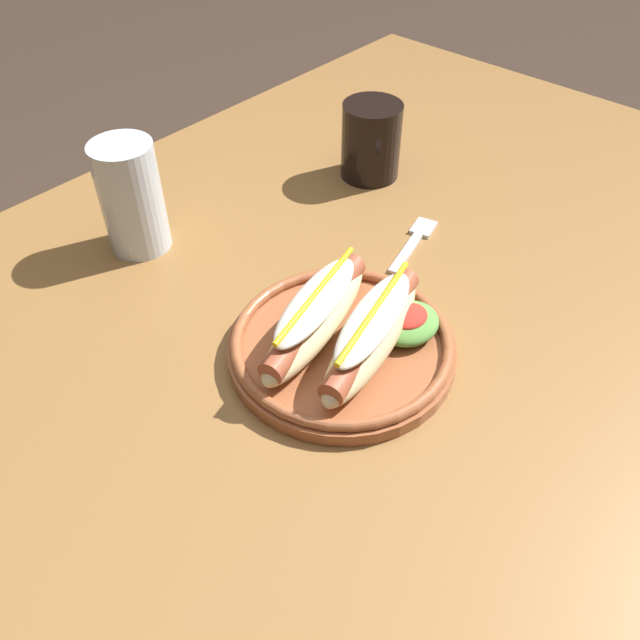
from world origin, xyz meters
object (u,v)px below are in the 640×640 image
hot_dog_plate (345,335)px  soda_cup (371,141)px  fork (414,241)px  water_cup (131,197)px

hot_dog_plate → soda_cup: 0.36m
hot_dog_plate → soda_cup: bearing=34.4°
fork → water_cup: bearing=118.0°
hot_dog_plate → soda_cup: soda_cup is taller
fork → soda_cup: bearing=43.8°
hot_dog_plate → fork: size_ratio=1.95×
hot_dog_plate → fork: hot_dog_plate is taller
hot_dog_plate → water_cup: water_cup is taller
hot_dog_plate → soda_cup: size_ratio=2.24×
fork → soda_cup: soda_cup is taller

